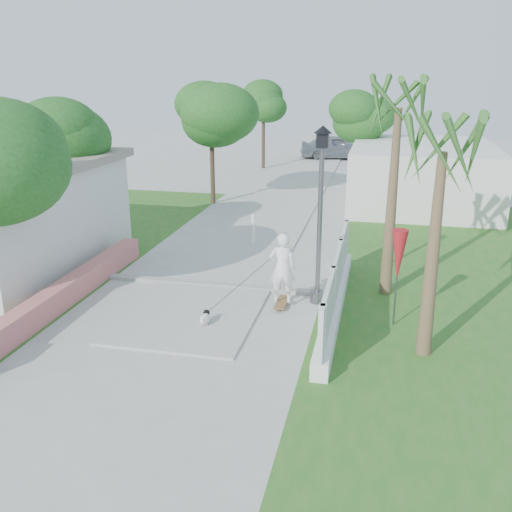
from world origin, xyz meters
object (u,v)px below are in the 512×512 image
(skateboarder, at_px, (250,281))
(dog, at_px, (205,318))
(patio_umbrella, at_px, (399,256))
(bollard, at_px, (253,229))
(parked_car, at_px, (336,147))
(street_lamp, at_px, (320,210))

(skateboarder, height_order, dog, skateboarder)
(skateboarder, bearing_deg, patio_umbrella, 169.43)
(bollard, bearing_deg, parked_car, 87.24)
(street_lamp, bearing_deg, patio_umbrella, -27.76)
(patio_umbrella, height_order, skateboarder, patio_umbrella)
(patio_umbrella, height_order, parked_car, patio_umbrella)
(bollard, height_order, skateboarder, skateboarder)
(dog, xyz_separation_m, parked_car, (0.66, 27.24, 0.61))
(street_lamp, height_order, parked_car, street_lamp)
(street_lamp, relative_size, patio_umbrella, 1.93)
(street_lamp, bearing_deg, skateboarder, -147.86)
(bollard, distance_m, dog, 6.52)
(street_lamp, height_order, skateboarder, street_lamp)
(street_lamp, distance_m, skateboarder, 2.43)
(dog, bearing_deg, parked_car, 83.40)
(skateboarder, bearing_deg, dog, 41.27)
(patio_umbrella, xyz_separation_m, skateboarder, (-3.44, 0.03, -0.88))
(bollard, xyz_separation_m, patio_umbrella, (4.60, -5.50, 1.10))
(street_lamp, bearing_deg, dog, -139.82)
(bollard, bearing_deg, dog, -87.04)
(street_lamp, xyz_separation_m, skateboarder, (-1.54, -0.97, -1.62))
(patio_umbrella, bearing_deg, bollard, 129.91)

